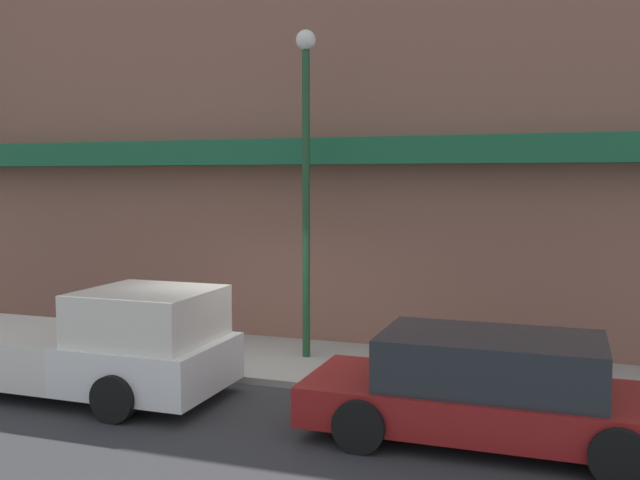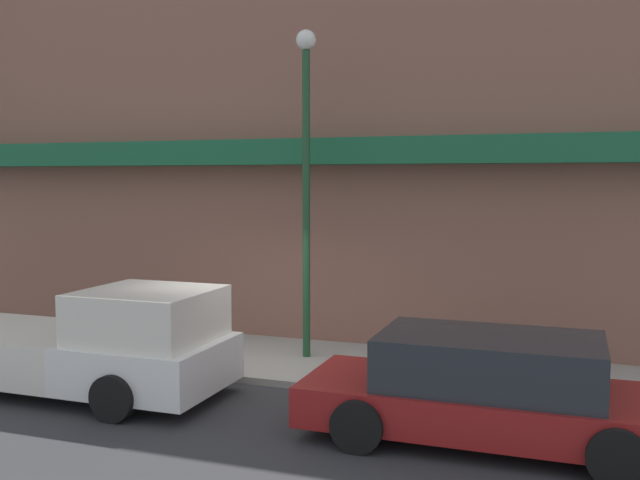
# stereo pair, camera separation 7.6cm
# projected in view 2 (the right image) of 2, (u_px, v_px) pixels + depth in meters

# --- Properties ---
(ground_plane) EXTENTS (80.00, 80.00, 0.00)m
(ground_plane) POSITION_uv_depth(u_px,v_px,m) (240.00, 384.00, 11.78)
(ground_plane) COLOR #2D2D30
(sidewalk) EXTENTS (36.00, 2.94, 0.12)m
(sidewalk) POSITION_uv_depth(u_px,v_px,m) (275.00, 359.00, 13.16)
(sidewalk) COLOR #9E998E
(sidewalk) RESTS_ON ground
(building) EXTENTS (19.80, 3.80, 11.12)m
(building) POSITION_uv_depth(u_px,v_px,m) (327.00, 78.00, 15.45)
(building) COLOR brown
(building) RESTS_ON ground
(pickup_truck) EXTENTS (5.59, 2.19, 1.71)m
(pickup_truck) POSITION_uv_depth(u_px,v_px,m) (80.00, 346.00, 11.25)
(pickup_truck) COLOR white
(pickup_truck) RESTS_ON ground
(parked_car) EXTENTS (4.80, 2.06, 1.39)m
(parked_car) POSITION_uv_depth(u_px,v_px,m) (489.00, 390.00, 9.14)
(parked_car) COLOR maroon
(parked_car) RESTS_ON ground
(fire_hydrant) EXTENTS (0.21, 0.21, 0.61)m
(fire_hydrant) POSITION_uv_depth(u_px,v_px,m) (442.00, 370.00, 11.01)
(fire_hydrant) COLOR #196633
(fire_hydrant) RESTS_ON sidewalk
(street_lamp) EXTENTS (0.36, 0.36, 5.89)m
(street_lamp) POSITION_uv_depth(u_px,v_px,m) (306.00, 157.00, 12.78)
(street_lamp) COLOR #1E4728
(street_lamp) RESTS_ON sidewalk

